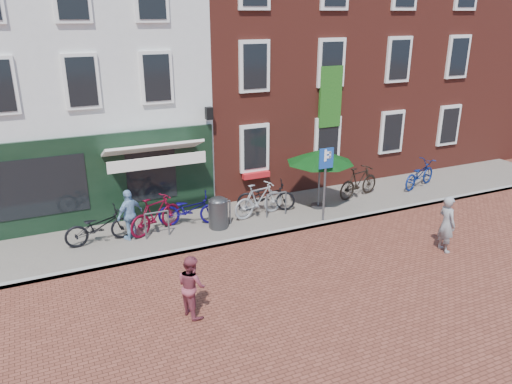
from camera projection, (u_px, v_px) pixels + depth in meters
name	position (u px, v px, depth m)	size (l,w,h in m)	color
ground	(279.00, 235.00, 15.33)	(80.00, 80.00, 0.00)	brown
sidewalk	(285.00, 212.00, 16.99)	(24.00, 3.00, 0.10)	slate
building_stucco	(69.00, 71.00, 17.83)	(8.00, 8.00, 9.00)	silver
building_brick_mid	(247.00, 51.00, 20.39)	(6.00, 8.00, 10.00)	maroon
building_brick_right	(367.00, 47.00, 22.72)	(6.00, 8.00, 10.00)	maroon
filler_right	(470.00, 53.00, 25.43)	(7.00, 8.00, 9.00)	maroon
litter_bin	(218.00, 211.00, 15.44)	(0.59, 0.59, 1.09)	#3C3C3E
parking_sign	(325.00, 172.00, 15.61)	(0.50, 0.08, 2.43)	#4C4C4F
parasol	(320.00, 154.00, 16.60)	(2.31, 2.31, 2.16)	#4C4C4F
woman	(447.00, 224.00, 14.06)	(0.61, 0.40, 1.66)	gray
boy	(192.00, 286.00, 11.08)	(0.71, 0.55, 1.46)	brown
cafe_person	(130.00, 215.00, 14.61)	(0.91, 0.38, 1.55)	#7FA6CC
bicycle_0	(99.00, 226.00, 14.43)	(0.69, 1.98, 1.04)	black
bicycle_1	(156.00, 214.00, 15.13)	(0.54, 1.92, 1.15)	#5C0519
bicycle_2	(190.00, 209.00, 15.67)	(0.69, 1.98, 1.04)	#0C0553
bicycle_3	(259.00, 200.00, 16.32)	(0.54, 1.92, 1.15)	#979799
bicycle_4	(266.00, 196.00, 16.77)	(0.69, 1.98, 1.04)	black
bicycle_5	(359.00, 182.00, 18.02)	(0.54, 1.92, 1.15)	black
bicycle_6	(419.00, 174.00, 19.06)	(0.69, 1.98, 1.04)	navy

